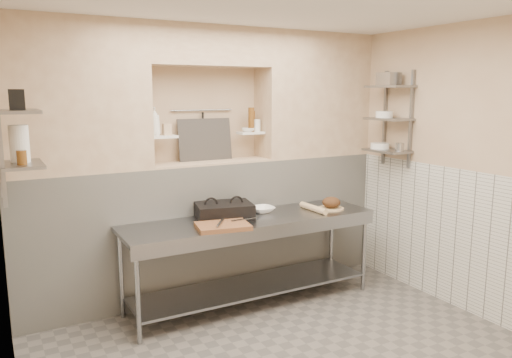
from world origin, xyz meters
TOP-DOWN VIEW (x-y plane):
  - wall_right at (2.05, 0.00)m, footprint 0.10×3.90m
  - wall_back at (0.00, 2.00)m, footprint 4.00×0.10m
  - backwall_lower at (0.00, 1.75)m, footprint 4.00×0.40m
  - alcove_sill at (0.00, 1.75)m, footprint 1.30×0.40m
  - backwall_pillar_left at (-1.33, 1.75)m, footprint 1.35×0.40m
  - backwall_pillar_right at (1.33, 1.75)m, footprint 1.35×0.40m
  - backwall_header at (0.00, 1.75)m, footprint 1.30×0.40m
  - wainscot_left at (-1.99, 0.00)m, footprint 0.02×3.90m
  - wainscot_right at (1.99, 0.00)m, footprint 0.02×3.90m
  - alcove_shelf_left at (-0.50, 1.75)m, footprint 0.28×0.16m
  - alcove_shelf_right at (0.50, 1.75)m, footprint 0.28×0.16m
  - utensil_rail at (0.00, 1.92)m, footprint 0.70×0.02m
  - hanging_steel at (0.00, 1.90)m, footprint 0.02×0.02m
  - splash_panel at (0.00, 1.85)m, footprint 0.60×0.08m
  - shelf_rail_left_b at (-1.98, 0.85)m, footprint 0.03×0.03m
  - wall_shelf_left_lower at (-1.84, 1.05)m, footprint 0.30×0.50m
  - wall_shelf_left_upper at (-1.84, 1.05)m, footprint 0.30×0.50m
  - shelf_rail_right_a at (1.98, 1.25)m, footprint 0.03×0.03m
  - shelf_rail_right_b at (1.98, 0.85)m, footprint 0.03×0.03m
  - wall_shelf_right_lower at (1.84, 1.05)m, footprint 0.30×0.50m
  - wall_shelf_right_mid at (1.84, 1.05)m, footprint 0.30×0.50m
  - wall_shelf_right_upper at (1.84, 1.05)m, footprint 0.30×0.50m
  - prep_table at (0.20, 1.18)m, footprint 2.60×0.70m
  - panini_press at (-0.03, 1.32)m, footprint 0.62×0.51m
  - cutting_board at (-0.20, 0.98)m, footprint 0.53×0.42m
  - knife_blade at (0.04, 1.02)m, footprint 0.28×0.06m
  - tongs at (-0.23, 0.98)m, footprint 0.18×0.23m
  - mixing_bowl at (0.43, 1.35)m, footprint 0.25×0.25m
  - rolling_pin at (0.92, 1.13)m, footprint 0.07×0.42m
  - bread_board at (1.15, 1.12)m, footprint 0.27×0.27m
  - bread_loaf at (1.15, 1.12)m, footprint 0.19×0.19m
  - bottle_soap at (-0.58, 1.75)m, footprint 0.15×0.15m
  - jar_alcove at (-0.45, 1.76)m, footprint 0.08×0.08m
  - bowl_alcove at (0.46, 1.74)m, footprint 0.16×0.16m
  - condiment_a at (0.54, 1.78)m, footprint 0.06×0.06m
  - condiment_b at (0.50, 1.73)m, footprint 0.07×0.07m
  - condiment_c at (0.58, 1.75)m, footprint 0.08×0.08m
  - jug_left at (-1.84, 1.10)m, footprint 0.14×0.14m
  - jar_left at (-1.84, 0.95)m, footprint 0.07×0.07m
  - box_left_upper at (-1.84, 0.98)m, footprint 0.11×0.11m
  - bowl_right at (1.84, 1.16)m, footprint 0.21×0.21m
  - canister_right at (1.84, 0.86)m, footprint 0.09×0.09m
  - bowl_right_mid at (1.84, 1.12)m, footprint 0.19×0.19m
  - basket_right at (1.84, 1.07)m, footprint 0.18×0.22m

SIDE VIEW (x-z plane):
  - prep_table at x=0.20m, z-range 0.19..1.09m
  - backwall_lower at x=0.00m, z-range 0.00..1.40m
  - wainscot_left at x=-1.99m, z-range 0.00..1.40m
  - wainscot_right at x=1.99m, z-range 0.00..1.40m
  - bread_board at x=1.15m, z-range 0.90..0.92m
  - cutting_board at x=-0.20m, z-range 0.90..0.94m
  - mixing_bowl at x=0.43m, z-range 0.90..0.96m
  - rolling_pin at x=0.92m, z-range 0.90..0.96m
  - knife_blade at x=0.04m, z-range 0.95..0.95m
  - tongs at x=-0.23m, z-range 0.95..0.97m
  - bread_loaf at x=1.15m, z-range 0.92..1.03m
  - panini_press at x=-0.03m, z-range 0.90..1.05m
  - wall_right at x=2.05m, z-range 0.00..2.80m
  - wall_back at x=0.00m, z-range 0.00..2.80m
  - alcove_sill at x=0.00m, z-range 1.40..1.42m
  - wall_shelf_right_lower at x=1.84m, z-range 1.49..1.51m
  - bowl_right at x=1.84m, z-range 1.51..1.58m
  - canister_right at x=1.84m, z-range 1.51..1.60m
  - wall_shelf_left_lower at x=-1.84m, z-range 1.59..1.61m
  - splash_panel at x=0.00m, z-range 1.42..1.86m
  - jar_left at x=-1.84m, z-range 1.61..1.72m
  - alcove_shelf_left at x=-0.50m, z-range 1.69..1.71m
  - alcove_shelf_right at x=0.50m, z-range 1.69..1.71m
  - bowl_alcove at x=0.46m, z-range 1.71..1.76m
  - jug_left at x=-1.84m, z-range 1.61..1.90m
  - jar_alcove at x=-0.45m, z-range 1.71..1.83m
  - condiment_c at x=0.58m, z-range 1.71..1.85m
  - hanging_steel at x=0.00m, z-range 1.63..1.93m
  - shelf_rail_left_b at x=-1.98m, z-range 1.33..2.27m
  - condiment_a at x=0.54m, z-range 1.71..1.94m
  - condiment_b at x=0.50m, z-range 1.71..1.98m
  - shelf_rail_right_a at x=1.98m, z-range 1.33..2.38m
  - shelf_rail_right_b at x=1.98m, z-range 1.33..2.38m
  - wall_shelf_right_mid at x=1.84m, z-range 1.84..1.86m
  - bottle_soap at x=-0.58m, z-range 1.71..2.00m
  - bowl_right_mid at x=1.84m, z-range 1.86..1.93m
  - utensil_rail at x=0.00m, z-range 1.94..1.96m
  - wall_shelf_left_upper at x=-1.84m, z-range 1.99..2.01m
  - box_left_upper at x=-1.84m, z-range 2.01..2.16m
  - backwall_pillar_left at x=-1.33m, z-range 1.40..2.80m
  - backwall_pillar_right at x=1.33m, z-range 1.40..2.80m
  - wall_shelf_right_upper at x=1.84m, z-range 2.19..2.21m
  - basket_right at x=1.84m, z-range 2.21..2.35m
  - backwall_header at x=0.00m, z-range 2.40..2.80m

